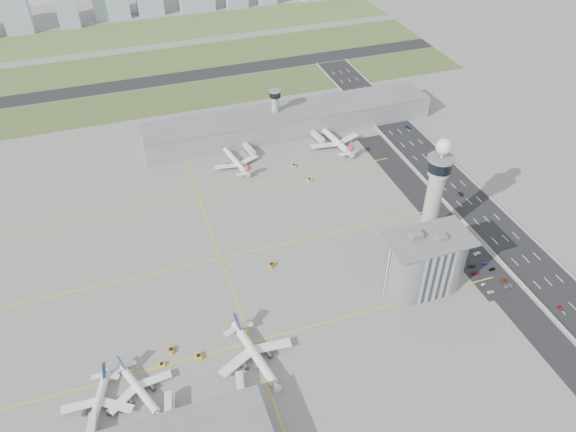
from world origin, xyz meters
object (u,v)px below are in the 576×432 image
object	(u,v)px
jet_bridge_near_1	(169,425)
car_lot_6	(509,286)
tug_4	(309,180)
car_lot_9	(485,263)
jet_bridge_near_2	(242,404)
jet_bridge_far_0	(245,146)
car_hw_0	(560,308)
car_lot_0	(491,292)
car_lot_5	(456,250)
jet_bridge_far_1	(313,134)
car_hw_4	(357,95)
control_tower	(435,189)
tug_1	(171,350)
car_lot_1	(484,284)
tug_5	(294,166)
car_lot_3	(472,266)
car_lot_2	(475,273)
airplane_far_b	(335,136)
airplane_far_a	(236,159)
car_lot_10	(477,253)
airplane_near_c	(256,352)
car_lot_8	(492,269)
tug_0	(161,365)
car_hw_1	(461,194)
car_lot_4	(465,259)
airplane_near_b	(140,388)
car_lot_7	(504,280)
tug_3	(272,265)
car_hw_2	(408,127)
admin_building	(425,262)
car_lot_11	(468,243)
secondary_tower	(275,107)
airplane_near_a	(96,405)

from	to	relation	value
jet_bridge_near_1	car_lot_6	size ratio (longest dim) A/B	2.98
tug_4	car_lot_9	size ratio (longest dim) A/B	0.97
jet_bridge_near_2	jet_bridge_far_0	world-z (taller)	same
car_hw_0	car_lot_0	bearing A→B (deg)	137.33
car_lot_5	car_lot_9	world-z (taller)	car_lot_5
jet_bridge_far_1	car_lot_6	distance (m)	175.46
jet_bridge_far_0	car_hw_4	world-z (taller)	jet_bridge_far_0
control_tower	tug_1	distance (m)	154.80
jet_bridge_far_1	car_lot_1	world-z (taller)	jet_bridge_far_1
tug_5	car_lot_3	world-z (taller)	tug_5
car_lot_2	car_hw_0	bearing A→B (deg)	-142.94
car_lot_9	airplane_far_b	bearing A→B (deg)	15.25
airplane_far_a	car_lot_10	xyz separation A→B (m)	(101.18, -127.41, -4.56)
airplane_near_c	car_lot_8	world-z (taller)	airplane_near_c
control_tower	tug_0	bearing A→B (deg)	-166.27
car_lot_5	car_hw_4	bearing A→B (deg)	-3.54
car_lot_8	car_hw_1	xyz separation A→B (m)	(21.14, 62.91, 0.03)
car_lot_4	jet_bridge_near_2	bearing A→B (deg)	104.91
jet_bridge_near_1	tug_1	distance (m)	38.66
tug_4	jet_bridge_near_1	bearing A→B (deg)	-54.23
airplane_near_b	airplane_far_a	distance (m)	177.15
car_lot_10	car_hw_0	world-z (taller)	car_lot_10
tug_0	car_lot_7	bearing A→B (deg)	-80.99
tug_3	car_lot_3	size ratio (longest dim) A/B	0.88
jet_bridge_near_2	tug_5	size ratio (longest dim) A/B	4.57
jet_bridge_near_1	car_lot_8	xyz separation A→B (m)	(175.83, 35.90, -2.23)
car_hw_0	car_hw_2	size ratio (longest dim) A/B	0.72
admin_building	car_lot_11	bearing A→B (deg)	24.99
car_hw_2	car_lot_9	bearing A→B (deg)	-111.18
tug_5	car_lot_7	bearing A→B (deg)	-51.38
jet_bridge_near_1	car_hw_4	xyz separation A→B (m)	(192.11, 242.74, -2.26)
tug_1	car_lot_0	xyz separation A→B (m)	(158.22, -15.86, -0.40)
jet_bridge_far_1	car_hw_4	distance (m)	75.76
admin_building	car_lot_10	distance (m)	44.03
secondary_tower	car_hw_1	world-z (taller)	secondary_tower
car_lot_2	car_lot_3	bearing A→B (deg)	-14.10
airplane_near_a	car_lot_5	bearing A→B (deg)	119.11
admin_building	car_lot_2	xyz separation A→B (m)	(30.72, -2.73, -14.72)
airplane_near_b	car_hw_1	xyz separation A→B (m)	(205.49, 79.20, -4.28)
jet_bridge_near_1	car_hw_1	distance (m)	220.38
airplane_far_b	car_lot_2	bearing A→B (deg)	179.91
jet_bridge_far_1	car_lot_0	size ratio (longest dim) A/B	3.79
admin_building	car_lot_6	bearing A→B (deg)	-21.71
secondary_tower	jet_bridge_far_1	distance (m)	32.60
airplane_near_b	airplane_far_b	xyz separation A→B (m)	(154.76, 159.77, 1.43)
jet_bridge_near_2	car_lot_5	xyz separation A→B (m)	(136.45, 55.36, -2.30)
secondary_tower	tug_3	xyz separation A→B (m)	(-46.04, -134.83, -17.77)
car_lot_9	car_lot_11	xyz separation A→B (m)	(0.74, 16.89, -0.00)
car_lot_0	car_lot_4	bearing A→B (deg)	1.67
car_lot_8	car_lot_10	size ratio (longest dim) A/B	0.79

